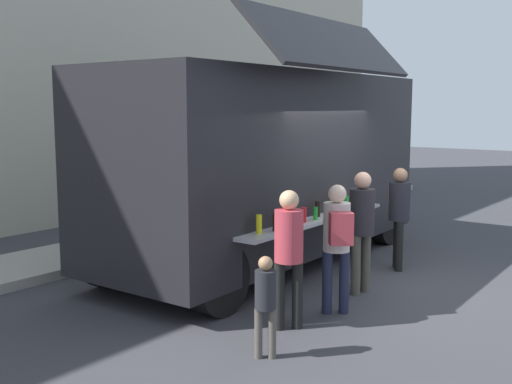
# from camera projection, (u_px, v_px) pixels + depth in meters

# --- Properties ---
(ground_plane) EXTENTS (60.00, 60.00, 0.00)m
(ground_plane) POSITION_uv_depth(u_px,v_px,m) (374.00, 283.00, 9.00)
(ground_plane) COLOR #38383D
(food_truck_main) EXTENTS (6.44, 3.27, 3.82)m
(food_truck_main) POSITION_uv_depth(u_px,v_px,m) (268.00, 161.00, 9.95)
(food_truck_main) COLOR black
(food_truck_main) RESTS_ON ground
(trash_bin) EXTENTS (0.60, 0.60, 1.02)m
(trash_bin) POSITION_uv_depth(u_px,v_px,m) (296.00, 193.00, 14.84)
(trash_bin) COLOR #2B5B39
(trash_bin) RESTS_ON ground
(customer_front_ordering) EXTENTS (0.35, 0.34, 1.69)m
(customer_front_ordering) POSITION_uv_depth(u_px,v_px,m) (362.00, 221.00, 8.37)
(customer_front_ordering) COLOR #4C493E
(customer_front_ordering) RESTS_ON ground
(customer_mid_with_backpack) EXTENTS (0.51, 0.49, 1.62)m
(customer_mid_with_backpack) POSITION_uv_depth(u_px,v_px,m) (337.00, 236.00, 7.50)
(customer_mid_with_backpack) COLOR #1E233B
(customer_mid_with_backpack) RESTS_ON ground
(customer_rear_waiting) EXTENTS (0.33, 0.33, 1.63)m
(customer_rear_waiting) POSITION_uv_depth(u_px,v_px,m) (289.00, 247.00, 7.00)
(customer_rear_waiting) COLOR black
(customer_rear_waiting) RESTS_ON ground
(customer_extra_browsing) EXTENTS (0.33, 0.33, 1.62)m
(customer_extra_browsing) POSITION_uv_depth(u_px,v_px,m) (399.00, 209.00, 9.61)
(customer_extra_browsing) COLOR black
(customer_extra_browsing) RESTS_ON ground
(child_near_queue) EXTENTS (0.22, 0.22, 1.07)m
(child_near_queue) POSITION_uv_depth(u_px,v_px,m) (265.00, 298.00, 6.21)
(child_near_queue) COLOR #4F4941
(child_near_queue) RESTS_ON ground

